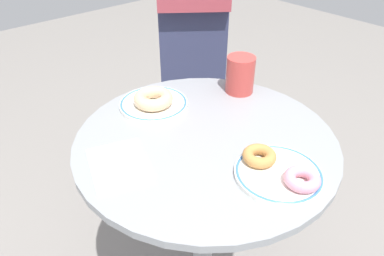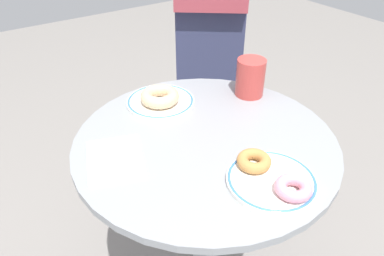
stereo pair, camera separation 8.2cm
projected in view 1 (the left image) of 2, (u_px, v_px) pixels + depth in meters
cafe_table at (204, 212)px, 0.97m from camera, size 0.61×0.61×0.78m
plate_left at (154, 104)px, 0.94m from camera, size 0.18×0.18×0.01m
plate_right at (278, 174)px, 0.72m from camera, size 0.18×0.18×0.01m
donut_glazed at (153, 99)px, 0.92m from camera, size 0.14×0.14×0.03m
donut_pink_frosted at (302, 179)px, 0.68m from camera, size 0.08×0.08×0.02m
donut_old_fashioned at (259, 156)px, 0.74m from camera, size 0.09×0.09×0.02m
paper_napkin at (119, 164)px, 0.75m from camera, size 0.17×0.16×0.01m
coffee_mug at (240, 74)px, 0.99m from camera, size 0.10×0.11×0.10m
person_figure at (190, 16)px, 1.29m from camera, size 0.48×0.45×1.76m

